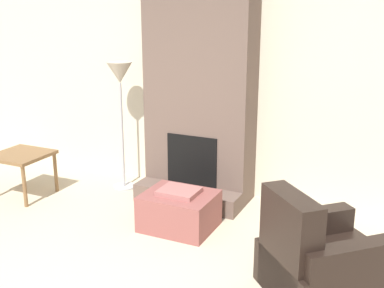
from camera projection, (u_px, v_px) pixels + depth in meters
The scene contains 6 objects.
wall_back at pixel (209, 86), 5.76m from camera, with size 8.05×0.06×2.60m, color beige.
fireplace at pixel (199, 95), 5.54m from camera, with size 1.26×0.74×2.60m.
ottoman at pixel (179, 210), 4.97m from camera, with size 0.72×0.59×0.43m.
armchair at pixel (319, 264), 3.80m from camera, with size 1.18×1.18×0.89m.
side_table at pixel (22, 159), 5.76m from camera, with size 0.62×0.61×0.53m.
floor_lamp_left at pixel (120, 82), 5.77m from camera, with size 0.31×0.31×1.59m.
Camera 1 is at (2.25, -2.14, 2.24)m, focal length 45.00 mm.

